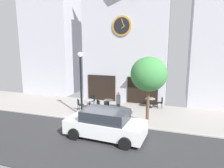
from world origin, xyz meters
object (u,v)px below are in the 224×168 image
at_px(cafe_chair_corner, 80,104).
at_px(cafe_chair_outer, 99,105).
at_px(cafe_chair_near_tree, 161,102).
at_px(cafe_table_near_door, 109,103).
at_px(cafe_chair_under_awning, 92,100).
at_px(parked_car_white, 105,124).
at_px(pedestrian_grey, 118,103).
at_px(cafe_chair_mid_row, 107,106).
at_px(street_lamp, 81,84).
at_px(street_tree, 149,74).
at_px(cafe_table_leftmost, 150,101).
at_px(cafe_table_center, 89,103).

height_order(cafe_chair_corner, cafe_chair_outer, same).
bearing_deg(cafe_chair_near_tree, cafe_chair_corner, -156.23).
xyz_separation_m(cafe_table_near_door, cafe_chair_near_tree, (3.82, 1.61, -0.01)).
height_order(cafe_chair_under_awning, parked_car_white, parked_car_white).
height_order(cafe_chair_outer, pedestrian_grey, pedestrian_grey).
height_order(cafe_table_near_door, cafe_chair_near_tree, cafe_chair_near_tree).
relative_size(cafe_chair_mid_row, cafe_chair_corner, 1.00).
relative_size(street_lamp, cafe_chair_under_awning, 5.01).
relative_size(cafe_table_near_door, cafe_chair_near_tree, 0.86).
bearing_deg(cafe_chair_outer, cafe_chair_under_awning, 132.49).
bearing_deg(parked_car_white, street_lamp, 136.07).
xyz_separation_m(cafe_table_near_door, cafe_chair_under_awning, (-1.62, 0.51, -0.01)).
bearing_deg(cafe_chair_near_tree, street_tree, -97.93).
bearing_deg(street_tree, cafe_table_near_door, 148.06).
bearing_deg(cafe_table_near_door, street_tree, -31.94).
xyz_separation_m(cafe_chair_near_tree, cafe_chair_outer, (-4.33, -2.31, 0.00)).
distance_m(cafe_chair_corner, cafe_chair_outer, 1.54).
bearing_deg(cafe_table_leftmost, cafe_chair_outer, -147.12).
height_order(cafe_table_center, cafe_chair_under_awning, cafe_chair_under_awning).
bearing_deg(street_lamp, cafe_table_leftmost, 39.33).
xyz_separation_m(cafe_table_center, cafe_table_near_door, (1.49, 0.33, 0.03)).
distance_m(cafe_table_leftmost, cafe_chair_mid_row, 3.72).
bearing_deg(pedestrian_grey, cafe_table_near_door, 137.51).
bearing_deg(cafe_chair_corner, cafe_table_leftmost, 26.74).
distance_m(street_tree, pedestrian_grey, 3.43).
bearing_deg(cafe_chair_near_tree, street_lamp, -145.14).
bearing_deg(parked_car_white, pedestrian_grey, 95.81).
height_order(cafe_chair_mid_row, parked_car_white, parked_car_white).
bearing_deg(cafe_chair_outer, pedestrian_grey, -9.55).
height_order(cafe_chair_near_tree, cafe_chair_outer, same).
bearing_deg(cafe_table_center, pedestrian_grey, -13.86).
distance_m(pedestrian_grey, parked_car_white, 3.69).
bearing_deg(parked_car_white, cafe_chair_mid_row, 108.74).
bearing_deg(parked_car_white, cafe_table_leftmost, 75.79).
bearing_deg(cafe_chair_corner, cafe_chair_near_tree, 23.77).
bearing_deg(cafe_table_center, cafe_table_leftmost, 22.97).
bearing_deg(pedestrian_grey, cafe_table_leftmost, 52.47).
height_order(street_lamp, cafe_chair_corner, street_lamp).
bearing_deg(pedestrian_grey, parked_car_white, -84.19).
height_order(cafe_chair_corner, pedestrian_grey, pedestrian_grey).
xyz_separation_m(street_lamp, cafe_table_center, (-0.16, 1.64, -1.78)).
height_order(cafe_table_leftmost, cafe_chair_under_awning, cafe_chair_under_awning).
height_order(pedestrian_grey, parked_car_white, pedestrian_grey).
bearing_deg(cafe_chair_corner, cafe_chair_under_awning, 74.63).
distance_m(cafe_table_near_door, cafe_chair_near_tree, 4.15).
bearing_deg(cafe_chair_mid_row, cafe_table_leftmost, 39.29).
xyz_separation_m(cafe_table_center, cafe_chair_outer, (0.98, -0.36, 0.02)).
bearing_deg(cafe_table_center, street_lamp, -84.39).
relative_size(cafe_table_center, cafe_chair_corner, 0.82).
xyz_separation_m(street_lamp, pedestrian_grey, (2.38, 1.02, -1.43)).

